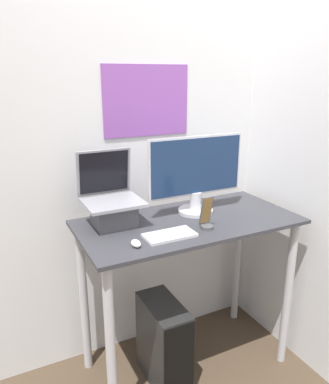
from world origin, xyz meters
name	(u,v)px	position (x,y,z in m)	size (l,w,h in m)	color
wall_back	(158,143)	(0.00, 0.67, 1.30)	(6.00, 0.06, 2.60)	silver
desk	(188,251)	(0.00, 0.29, 0.75)	(1.19, 0.59, 0.94)	#333338
laptop	(112,206)	(-0.39, 0.42, 1.04)	(0.29, 0.28, 0.38)	#4C4C51
monitor	(196,175)	(0.09, 0.38, 1.16)	(0.58, 0.20, 0.44)	silver
keyboard	(170,235)	(-0.19, 0.15, 0.95)	(0.25, 0.13, 0.02)	silver
mouse	(136,243)	(-0.38, 0.12, 0.96)	(0.04, 0.07, 0.03)	white
cell_phone	(207,218)	(0.03, 0.16, 1.00)	(0.06, 0.07, 0.17)	#4C4C51
computer_tower	(164,343)	(-0.18, 0.24, 0.25)	(0.18, 0.37, 0.50)	black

